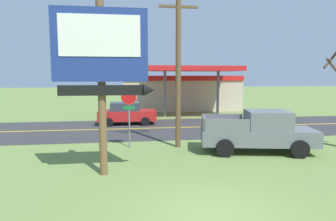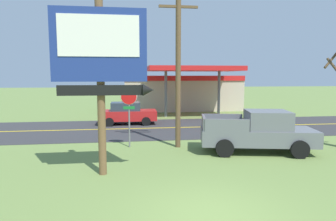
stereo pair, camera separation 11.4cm
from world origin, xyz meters
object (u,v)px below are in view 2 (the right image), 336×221
utility_pole (178,59)px  car_red_far_lane (127,113)px  gas_station (181,91)px  pickup_grey_parked_on_lawn (259,132)px  stop_sign (129,107)px  motel_sign (102,59)px

utility_pole → car_red_far_lane: 8.71m
car_red_far_lane → gas_station: bearing=58.5°
car_red_far_lane → pickup_grey_parked_on_lawn: bearing=-56.0°
car_red_far_lane → stop_sign: bearing=-89.1°
car_red_far_lane → utility_pole: bearing=-71.4°
utility_pole → car_red_far_lane: size_ratio=1.95×
stop_sign → pickup_grey_parked_on_lawn: stop_sign is taller
pickup_grey_parked_on_lawn → motel_sign: bearing=-160.8°
utility_pole → gas_station: utility_pole is taller
utility_pole → stop_sign: bearing=173.4°
stop_sign → pickup_grey_parked_on_lawn: 6.34m
stop_sign → car_red_far_lane: bearing=90.9°
pickup_grey_parked_on_lawn → stop_sign: bearing=163.4°
stop_sign → gas_station: (5.66, 16.69, -0.08)m
utility_pole → pickup_grey_parked_on_lawn: utility_pole is taller
stop_sign → motel_sign: bearing=-102.5°
motel_sign → utility_pole: bearing=49.5°
utility_pole → gas_station: 17.45m
motel_sign → utility_pole: (3.35, 3.93, 0.27)m
motel_sign → gas_station: size_ratio=0.51×
motel_sign → stop_sign: motel_sign is taller
stop_sign → gas_station: gas_station is taller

